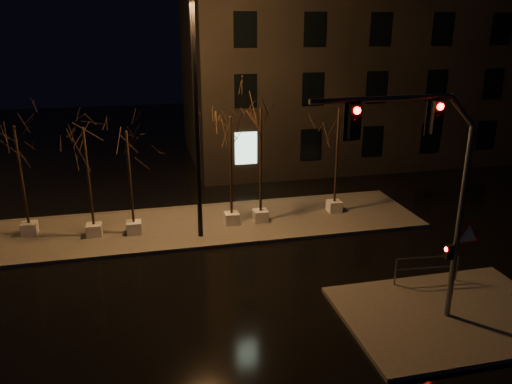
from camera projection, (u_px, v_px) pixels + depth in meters
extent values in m
plane|color=black|center=(207.00, 290.00, 17.95)|extent=(90.00, 90.00, 0.00)
cube|color=#494641|center=(190.00, 226.00, 23.46)|extent=(22.00, 5.00, 0.15)
cube|color=#494641|center=(449.00, 315.00, 16.31)|extent=(7.00, 5.00, 0.15)
cube|color=black|center=(366.00, 48.00, 35.17)|extent=(25.00, 12.00, 15.00)
cube|color=silver|center=(30.00, 228.00, 22.28)|extent=(0.65, 0.65, 0.55)
cylinder|color=black|center=(21.00, 176.00, 21.50)|extent=(0.11, 0.11, 4.36)
cube|color=silver|center=(94.00, 230.00, 22.13)|extent=(0.65, 0.65, 0.55)
cylinder|color=black|center=(88.00, 177.00, 21.35)|extent=(0.11, 0.11, 4.33)
cube|color=silver|center=(134.00, 227.00, 22.38)|extent=(0.65, 0.65, 0.55)
cylinder|color=black|center=(130.00, 178.00, 21.63)|extent=(0.11, 0.11, 4.13)
cube|color=silver|center=(232.00, 218.00, 23.44)|extent=(0.65, 0.65, 0.55)
cylinder|color=black|center=(231.00, 166.00, 22.62)|extent=(0.11, 0.11, 4.54)
cube|color=silver|center=(260.00, 216.00, 23.76)|extent=(0.65, 0.65, 0.55)
cylinder|color=black|center=(261.00, 161.00, 22.90)|extent=(0.11, 0.11, 4.83)
cube|color=silver|center=(334.00, 206.00, 24.99)|extent=(0.65, 0.65, 0.55)
cylinder|color=black|center=(337.00, 156.00, 24.16)|extent=(0.11, 0.11, 4.64)
cylinder|color=slate|center=(459.00, 226.00, 15.17)|extent=(0.19, 0.19, 6.20)
cylinder|color=slate|center=(383.00, 99.00, 13.17)|extent=(4.14, 0.30, 0.14)
cube|color=black|center=(436.00, 117.00, 13.77)|extent=(0.32, 0.24, 0.93)
cube|color=black|center=(354.00, 122.00, 13.15)|extent=(0.32, 0.24, 0.93)
cube|color=black|center=(449.00, 252.00, 15.38)|extent=(0.23, 0.19, 0.47)
cone|color=red|center=(467.00, 235.00, 15.30)|extent=(1.08, 0.07, 1.08)
sphere|color=#FF0C07|center=(476.00, 104.00, 13.98)|extent=(0.19, 0.19, 0.19)
cylinder|color=black|center=(196.00, 123.00, 20.57)|extent=(0.20, 0.20, 10.12)
cylinder|color=slate|center=(395.00, 273.00, 17.88)|extent=(0.05, 0.05, 0.96)
cylinder|color=slate|center=(457.00, 268.00, 18.19)|extent=(0.05, 0.05, 0.96)
cylinder|color=slate|center=(428.00, 257.00, 17.87)|extent=(2.35, 0.26, 0.04)
cylinder|color=slate|center=(427.00, 268.00, 18.00)|extent=(2.35, 0.26, 0.04)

